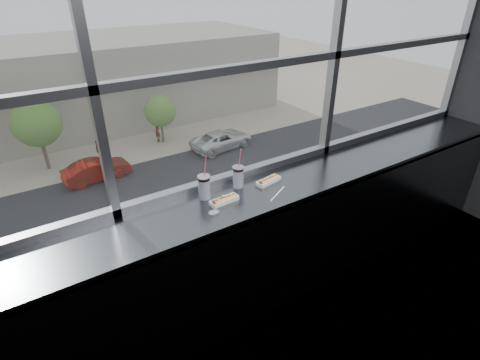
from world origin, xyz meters
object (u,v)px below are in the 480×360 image
pedestrian_d (157,130)px  car_far_c (222,137)px  hotdog_tray_right (268,180)px  car_near_e (262,177)px  wrapper (214,212)px  loose_straw (278,194)px  soda_cup_left (204,186)px  hotdog_tray_left (224,200)px  pedestrian_c (98,148)px  car_far_b (96,167)px  car_near_d (169,208)px  soda_cup_right (238,176)px  tree_right (160,111)px  tree_center (37,123)px

pedestrian_d → car_far_c: bearing=43.6°
hotdog_tray_right → car_near_e: (11.99, 16.21, -10.98)m
wrapper → pedestrian_d: bearing=71.2°
loose_straw → soda_cup_left: bearing=124.8°
hotdog_tray_left → pedestrian_c: hotdog_tray_left is taller
hotdog_tray_left → car_far_b: 26.84m
hotdog_tray_left → car_near_d: hotdog_tray_left is taller
soda_cup_left → car_far_b: size_ratio=0.06×
soda_cup_right → loose_straw: size_ratio=1.37×
soda_cup_left → tree_right: soda_cup_left is taller
hotdog_tray_left → car_far_c: hotdog_tray_left is taller
soda_cup_left → car_near_e: 23.23m
car_near_d → tree_center: size_ratio=1.08×
tree_right → car_near_e: bearing=-78.3°
hotdog_tray_left → car_near_d: size_ratio=0.04×
pedestrian_d → pedestrian_c: 5.58m
loose_straw → car_near_d: size_ratio=0.04×
soda_cup_right → car_near_d: (5.27, 16.13, -11.13)m
loose_straw → car_near_d: bearing=45.1°
hotdog_tray_right → car_far_c: (13.37, 24.21, -11.02)m
soda_cup_left → car_near_e: size_ratio=0.06×
hotdog_tray_left → soda_cup_right: (0.22, 0.14, 0.07)m
soda_cup_right → wrapper: 0.43m
soda_cup_right → tree_right: size_ratio=0.08×
car_near_e → hotdog_tray_left: bearing=137.1°
wrapper → pedestrian_c: bearing=81.2°
car_near_d → car_far_b: bearing=19.5°
soda_cup_left → car_far_c: (13.92, 24.14, -11.10)m
car_near_e → tree_center: size_ratio=1.16×
wrapper → tree_right: (10.10, 28.36, -9.12)m
wrapper → tree_right: 31.46m
tree_center → pedestrian_d: bearing=2.4°
loose_straw → wrapper: (-0.55, 0.03, 0.01)m
soda_cup_right → hotdog_tray_left: bearing=-146.2°
tree_right → hotdog_tray_left: bearing=-109.4°
wrapper → soda_cup_left: bearing=78.2°
car_far_c → tree_center: size_ratio=1.12×
loose_straw → car_far_c: bearing=33.5°
car_near_d → hotdog_tray_left: bearing=164.5°
tree_right → pedestrian_c: bearing=-174.1°
hotdog_tray_left → car_far_c: 30.03m
loose_straw → pedestrian_c: loose_straw is taller
soda_cup_left → wrapper: size_ratio=3.95×
car_far_c → tree_center: (-13.52, 4.00, 2.70)m
car_far_b → tree_center: tree_center is taller
wrapper → loose_straw: bearing=-3.5°
car_near_e → tree_right: size_ratio=1.48×
hotdog_tray_left → pedestrian_d: hotdog_tray_left is taller
car_near_d → pedestrian_d: bearing=-15.4°
hotdog_tray_left → hotdog_tray_right: size_ratio=0.99×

